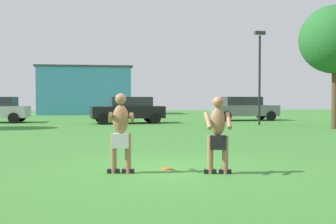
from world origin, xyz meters
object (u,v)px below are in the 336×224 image
lamp_post (260,67)px  player_with_cap (218,132)px  car_black_near_post (128,110)px  frisbee (167,169)px  car_gray_far_end (244,108)px  tree_left_field (336,40)px  player_in_gray (121,131)px

lamp_post → player_with_cap: bearing=-114.5°
player_with_cap → car_black_near_post: size_ratio=0.37×
car_black_near_post → frisbee: bearing=-91.9°
frisbee → lamp_post: lamp_post is taller
car_gray_far_end → lamp_post: lamp_post is taller
car_gray_far_end → car_black_near_post: bearing=-166.8°
player_with_cap → lamp_post: 16.52m
car_gray_far_end → tree_left_field: 9.10m
player_with_cap → tree_left_field: 15.10m
car_black_near_post → lamp_post: 8.06m
player_with_cap → player_in_gray: (-2.00, 0.42, 0.01)m
lamp_post → car_black_near_post: bearing=158.9°
player_in_gray → lamp_post: bearing=58.7°
player_with_cap → car_gray_far_end: bearing=69.0°
player_in_gray → frisbee: (1.04, 0.31, -0.88)m
tree_left_field → frisbee: bearing=-134.1°
player_with_cap → car_gray_far_end: size_ratio=0.38×
car_gray_far_end → lamp_post: (-0.72, -4.62, 2.44)m
frisbee → car_black_near_post: 16.95m
frisbee → lamp_post: size_ratio=0.05×
player_with_cap → lamp_post: lamp_post is taller
player_with_cap → player_in_gray: 2.05m
player_with_cap → frisbee: 1.49m
car_gray_far_end → player_in_gray: bearing=-116.5°
player_in_gray → lamp_post: lamp_post is taller
lamp_post → player_in_gray: bearing=-121.3°
tree_left_field → player_with_cap: bearing=-129.4°
player_in_gray → lamp_post: (8.78, 14.46, 2.37)m
player_with_cap → player_in_gray: size_ratio=0.96×
frisbee → car_black_near_post: car_black_near_post is taller
player_in_gray → car_gray_far_end: size_ratio=0.39×
car_black_near_post → tree_left_field: bearing=-33.0°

